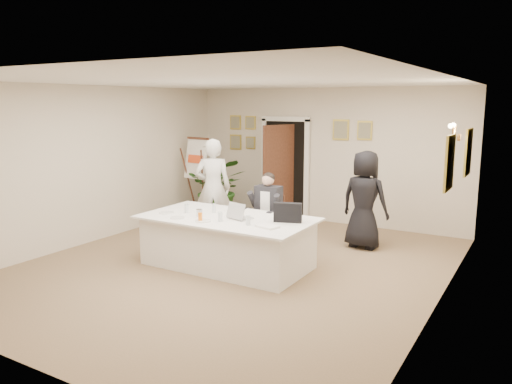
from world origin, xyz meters
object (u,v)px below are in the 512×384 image
object	(u,v)px
oj_glass	(200,217)
potted_palm	(219,188)
seated_man	(267,212)
standing_man	(213,188)
steel_jug	(199,213)
paper_stack	(268,226)
laptop_bag	(288,213)
standing_woman	(365,200)
conference_table	(227,241)
laptop	(240,209)
flip_chart	(200,182)

from	to	relation	value
oj_glass	potted_palm	bearing A→B (deg)	120.05
seated_man	standing_man	xyz separation A→B (m)	(-1.39, 0.41, 0.24)
steel_jug	paper_stack	bearing A→B (deg)	-3.58
laptop_bag	steel_jug	xyz separation A→B (m)	(-1.34, -0.35, -0.09)
paper_stack	steel_jug	xyz separation A→B (m)	(-1.24, 0.08, 0.04)
standing_woman	conference_table	bearing A→B (deg)	60.51
conference_table	standing_woman	world-z (taller)	standing_woman
potted_palm	laptop	distance (m)	3.28
seated_man	potted_palm	size ratio (longest dim) A/B	1.01
flip_chart	steel_jug	distance (m)	3.24
standing_woman	laptop_bag	bearing A→B (deg)	80.43
potted_palm	paper_stack	world-z (taller)	potted_palm
standing_man	steel_jug	distance (m)	1.75
standing_woman	seated_man	bearing A→B (deg)	45.56
conference_table	steel_jug	size ratio (longest dim) A/B	23.97
standing_man	potted_palm	bearing A→B (deg)	-92.46
potted_palm	steel_jug	bearing A→B (deg)	-60.93
conference_table	laptop	size ratio (longest dim) A/B	7.29
conference_table	oj_glass	distance (m)	0.65
paper_stack	oj_glass	size ratio (longest dim) A/B	2.29
flip_chart	paper_stack	world-z (taller)	flip_chart
seated_man	standing_man	world-z (taller)	standing_man
laptop	laptop_bag	distance (m)	0.74
standing_woman	standing_man	bearing A→B (deg)	20.33
potted_palm	laptop	size ratio (longest dim) A/B	3.74
conference_table	laptop_bag	world-z (taller)	laptop_bag
oj_glass	standing_woman	bearing A→B (deg)	55.92
standing_man	standing_woman	size ratio (longest dim) A/B	1.08
flip_chart	standing_woman	distance (m)	3.84
seated_man	paper_stack	xyz separation A→B (m)	(0.68, -1.21, 0.11)
paper_stack	conference_table	bearing A→B (deg)	163.75
flip_chart	laptop_bag	xyz separation A→B (m)	(3.28, -2.25, 0.12)
flip_chart	standing_man	bearing A→B (deg)	-43.69
conference_table	paper_stack	size ratio (longest dim) A/B	8.85
seated_man	standing_woman	world-z (taller)	standing_woman
potted_palm	standing_woman	bearing A→B (deg)	-8.41
laptop	steel_jug	distance (m)	0.65
laptop	laptop_bag	bearing A→B (deg)	25.17
oj_glass	flip_chart	bearing A→B (deg)	127.01
flip_chart	paper_stack	bearing A→B (deg)	-40.01
laptop	laptop_bag	xyz separation A→B (m)	(0.73, 0.14, 0.00)
steel_jug	standing_woman	bearing A→B (deg)	49.47
seated_man	paper_stack	size ratio (longest dim) A/B	4.60
laptop	oj_glass	distance (m)	0.62
standing_woman	paper_stack	distance (m)	2.37
laptop_bag	oj_glass	xyz separation A→B (m)	(-1.13, -0.61, -0.08)
potted_palm	laptop	world-z (taller)	potted_palm
standing_woman	paper_stack	bearing A→B (deg)	80.96
standing_woman	oj_glass	world-z (taller)	standing_woman
standing_woman	paper_stack	size ratio (longest dim) A/B	5.70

